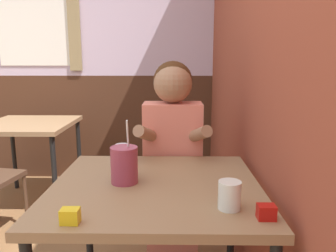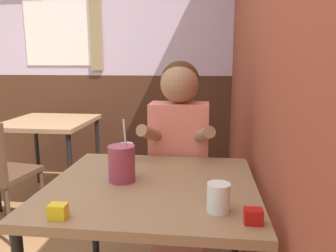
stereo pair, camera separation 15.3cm
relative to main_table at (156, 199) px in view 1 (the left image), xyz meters
The scene contains 10 objects.
brick_wall_right 1.20m from the main_table, 58.57° to the left, with size 0.08×4.48×2.70m.
back_wall 2.32m from the main_table, 108.35° to the left, with size 5.32×0.09×2.70m.
main_table is the anchor object (origin of this frame).
background_table 1.83m from the main_table, 129.70° to the left, with size 0.73×0.76×0.73m.
person_seated 0.55m from the main_table, 82.45° to the left, with size 0.42×0.42×1.25m.
cocktail_pitcher 0.20m from the main_table, behind, with size 0.12×0.12×0.28m.
glass_near_pitcher 0.39m from the main_table, 121.06° to the left, with size 0.07×0.07×0.09m.
glass_center 0.38m from the main_table, 40.72° to the right, with size 0.08×0.08×0.10m.
condiment_ketchup 0.51m from the main_table, 39.25° to the right, with size 0.06×0.04×0.05m.
condiment_mustard 0.45m from the main_table, 126.48° to the right, with size 0.06×0.04×0.05m.
Camera 1 is at (0.75, -0.93, 1.25)m, focal length 35.00 mm.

